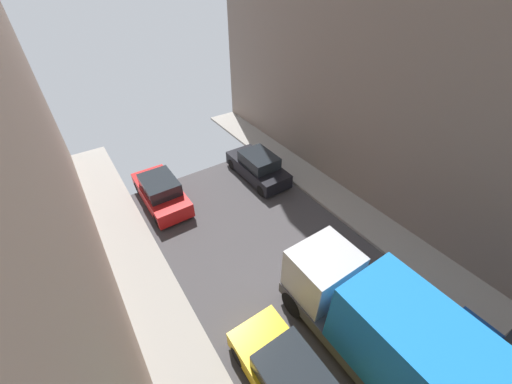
# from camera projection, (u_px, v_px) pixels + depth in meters

# --- Properties ---
(parked_car_left_2) EXTENTS (1.78, 4.20, 1.57)m
(parked_car_left_2) POSITION_uv_depth(u_px,v_px,m) (291.00, 382.00, 8.44)
(parked_car_left_2) COLOR gold
(parked_car_left_2) RESTS_ON ground
(parked_car_left_3) EXTENTS (1.78, 4.20, 1.57)m
(parked_car_left_3) POSITION_uv_depth(u_px,v_px,m) (161.00, 192.00, 15.19)
(parked_car_left_3) COLOR red
(parked_car_left_3) RESTS_ON ground
(parked_car_right_3) EXTENTS (1.78, 4.20, 1.57)m
(parked_car_right_3) POSITION_uv_depth(u_px,v_px,m) (258.00, 167.00, 16.98)
(parked_car_right_3) COLOR black
(parked_car_right_3) RESTS_ON ground
(delivery_truck) EXTENTS (2.26, 6.60, 3.38)m
(delivery_truck) POSITION_uv_depth(u_px,v_px,m) (387.00, 335.00, 8.41)
(delivery_truck) COLOR #4C4C51
(delivery_truck) RESTS_ON ground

